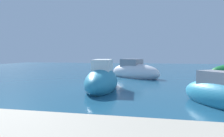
# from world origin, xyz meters

# --- Properties ---
(moored_boat_1) EXTENTS (5.39, 4.38, 2.08)m
(moored_boat_1) POSITION_xyz_m (-9.17, 11.09, 0.54)
(moored_boat_1) COLOR white
(moored_boat_1) RESTS_ON ground
(moored_boat_2) EXTENTS (3.60, 4.23, 1.74)m
(moored_boat_2) POSITION_xyz_m (-4.70, 1.68, 0.45)
(moored_boat_2) COLOR teal
(moored_boat_2) RESTS_ON ground
(moored_boat_5) EXTENTS (2.22, 4.90, 2.20)m
(moored_boat_5) POSITION_xyz_m (-10.62, 4.49, 0.56)
(moored_boat_5) COLOR teal
(moored_boat_5) RESTS_ON ground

